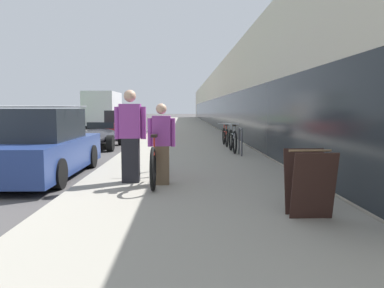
{
  "coord_description": "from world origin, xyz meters",
  "views": [
    {
      "loc": [
        5.04,
        -6.08,
        1.55
      ],
      "look_at": [
        5.52,
        11.91,
        -0.14
      ],
      "focal_mm": 35.0,
      "sensor_mm": 36.0,
      "label": 1
    }
  ],
  "objects_px": {
    "cruiser_bike_nearest": "(233,140)",
    "vintage_roadster_curbside": "(98,137)",
    "bike_rack_hoop": "(240,139)",
    "moving_truck": "(104,110)",
    "person_rider": "(162,144)",
    "parked_sedan_curbside": "(38,147)",
    "sandwich_board_sign": "(309,183)",
    "person_bystander": "(130,136)",
    "cruiser_bike_middle": "(225,136)",
    "tandem_bicycle": "(156,161)",
    "parked_sedan_far": "(122,125)"
  },
  "relations": [
    {
      "from": "bike_rack_hoop",
      "to": "sandwich_board_sign",
      "type": "relative_size",
      "value": 0.94
    },
    {
      "from": "tandem_bicycle",
      "to": "vintage_roadster_curbside",
      "type": "relative_size",
      "value": 0.6
    },
    {
      "from": "parked_sedan_far",
      "to": "person_rider",
      "type": "bearing_deg",
      "value": -77.87
    },
    {
      "from": "person_bystander",
      "to": "moving_truck",
      "type": "bearing_deg",
      "value": 102.78
    },
    {
      "from": "moving_truck",
      "to": "cruiser_bike_nearest",
      "type": "bearing_deg",
      "value": -67.07
    },
    {
      "from": "cruiser_bike_middle",
      "to": "person_bystander",
      "type": "bearing_deg",
      "value": -110.65
    },
    {
      "from": "bike_rack_hoop",
      "to": "cruiser_bike_nearest",
      "type": "relative_size",
      "value": 0.5
    },
    {
      "from": "person_bystander",
      "to": "bike_rack_hoop",
      "type": "bearing_deg",
      "value": 56.18
    },
    {
      "from": "person_rider",
      "to": "person_bystander",
      "type": "height_order",
      "value": "person_bystander"
    },
    {
      "from": "person_bystander",
      "to": "sandwich_board_sign",
      "type": "relative_size",
      "value": 1.99
    },
    {
      "from": "parked_sedan_curbside",
      "to": "vintage_roadster_curbside",
      "type": "relative_size",
      "value": 1.03
    },
    {
      "from": "vintage_roadster_curbside",
      "to": "cruiser_bike_middle",
      "type": "bearing_deg",
      "value": -5.88
    },
    {
      "from": "bike_rack_hoop",
      "to": "cruiser_bike_middle",
      "type": "relative_size",
      "value": 0.51
    },
    {
      "from": "parked_sedan_curbside",
      "to": "vintage_roadster_curbside",
      "type": "bearing_deg",
      "value": 90.65
    },
    {
      "from": "bike_rack_hoop",
      "to": "vintage_roadster_curbside",
      "type": "relative_size",
      "value": 0.2
    },
    {
      "from": "tandem_bicycle",
      "to": "cruiser_bike_nearest",
      "type": "xyz_separation_m",
      "value": [
        2.19,
        4.96,
        -0.02
      ]
    },
    {
      "from": "person_rider",
      "to": "sandwich_board_sign",
      "type": "bearing_deg",
      "value": -46.46
    },
    {
      "from": "person_rider",
      "to": "cruiser_bike_nearest",
      "type": "height_order",
      "value": "person_rider"
    },
    {
      "from": "tandem_bicycle",
      "to": "bike_rack_hoop",
      "type": "height_order",
      "value": "tandem_bicycle"
    },
    {
      "from": "moving_truck",
      "to": "cruiser_bike_middle",
      "type": "bearing_deg",
      "value": -64.7
    },
    {
      "from": "vintage_roadster_curbside",
      "to": "moving_truck",
      "type": "xyz_separation_m",
      "value": [
        -3.22,
        16.9,
        1.04
      ]
    },
    {
      "from": "sandwich_board_sign",
      "to": "cruiser_bike_nearest",
      "type": "bearing_deg",
      "value": 90.05
    },
    {
      "from": "cruiser_bike_nearest",
      "to": "parked_sedan_far",
      "type": "height_order",
      "value": "parked_sedan_far"
    },
    {
      "from": "person_rider",
      "to": "parked_sedan_curbside",
      "type": "relative_size",
      "value": 0.35
    },
    {
      "from": "parked_sedan_curbside",
      "to": "moving_truck",
      "type": "xyz_separation_m",
      "value": [
        -3.29,
        23.23,
        0.78
      ]
    },
    {
      "from": "cruiser_bike_middle",
      "to": "parked_sedan_curbside",
      "type": "bearing_deg",
      "value": -130.37
    },
    {
      "from": "parked_sedan_curbside",
      "to": "sandwich_board_sign",
      "type": "bearing_deg",
      "value": -36.69
    },
    {
      "from": "vintage_roadster_curbside",
      "to": "cruiser_bike_nearest",
      "type": "bearing_deg",
      "value": -27.15
    },
    {
      "from": "cruiser_bike_nearest",
      "to": "moving_truck",
      "type": "distance_m",
      "value": 21.16
    },
    {
      "from": "person_rider",
      "to": "bike_rack_hoop",
      "type": "height_order",
      "value": "person_rider"
    },
    {
      "from": "vintage_roadster_curbside",
      "to": "parked_sedan_far",
      "type": "xyz_separation_m",
      "value": [
        0.1,
        5.46,
        0.23
      ]
    },
    {
      "from": "cruiser_bike_nearest",
      "to": "vintage_roadster_curbside",
      "type": "height_order",
      "value": "cruiser_bike_nearest"
    },
    {
      "from": "bike_rack_hoop",
      "to": "tandem_bicycle",
      "type": "bearing_deg",
      "value": -119.32
    },
    {
      "from": "bike_rack_hoop",
      "to": "moving_truck",
      "type": "distance_m",
      "value": 21.99
    },
    {
      "from": "parked_sedan_curbside",
      "to": "person_bystander",
      "type": "bearing_deg",
      "value": -29.32
    },
    {
      "from": "cruiser_bike_nearest",
      "to": "sandwich_board_sign",
      "type": "distance_m",
      "value": 7.45
    },
    {
      "from": "person_rider",
      "to": "parked_sedan_curbside",
      "type": "bearing_deg",
      "value": 152.33
    },
    {
      "from": "cruiser_bike_nearest",
      "to": "moving_truck",
      "type": "bearing_deg",
      "value": 112.93
    },
    {
      "from": "person_rider",
      "to": "moving_truck",
      "type": "bearing_deg",
      "value": 104.01
    },
    {
      "from": "sandwich_board_sign",
      "to": "parked_sedan_curbside",
      "type": "relative_size",
      "value": 0.2
    },
    {
      "from": "tandem_bicycle",
      "to": "sandwich_board_sign",
      "type": "height_order",
      "value": "tandem_bicycle"
    },
    {
      "from": "person_bystander",
      "to": "parked_sedan_curbside",
      "type": "height_order",
      "value": "person_bystander"
    },
    {
      "from": "person_rider",
      "to": "moving_truck",
      "type": "height_order",
      "value": "moving_truck"
    },
    {
      "from": "person_bystander",
      "to": "parked_sedan_curbside",
      "type": "distance_m",
      "value": 2.62
    },
    {
      "from": "tandem_bicycle",
      "to": "bike_rack_hoop",
      "type": "distance_m",
      "value": 4.72
    },
    {
      "from": "tandem_bicycle",
      "to": "person_bystander",
      "type": "distance_m",
      "value": 0.7
    },
    {
      "from": "bike_rack_hoop",
      "to": "vintage_roadster_curbside",
      "type": "bearing_deg",
      "value": 146.36
    },
    {
      "from": "parked_sedan_far",
      "to": "sandwich_board_sign",
      "type": "bearing_deg",
      "value": -72.33
    },
    {
      "from": "tandem_bicycle",
      "to": "bike_rack_hoop",
      "type": "bearing_deg",
      "value": 60.68
    },
    {
      "from": "person_bystander",
      "to": "cruiser_bike_middle",
      "type": "bearing_deg",
      "value": 69.35
    }
  ]
}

